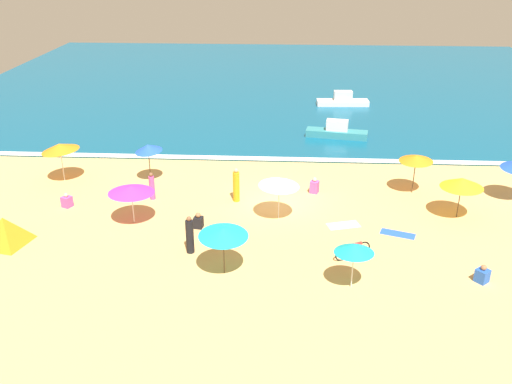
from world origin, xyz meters
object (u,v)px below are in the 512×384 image
Objects in this scene: small_boat_1 at (343,101)px; beach_tent at (5,231)px; beachgoer_3 at (152,187)px; beachgoer_6 at (198,221)px; beach_umbrella_7 at (354,248)px; beach_umbrella_4 at (462,183)px; beachgoer_4 at (67,201)px; beachgoer_5 at (314,186)px; parked_bicycle at (353,250)px; small_boat_0 at (337,132)px; beach_umbrella_3 at (131,189)px; beach_umbrella_9 at (223,232)px; beach_umbrella_5 at (60,147)px; beachgoer_2 at (236,186)px; beachgoer_0 at (482,275)px; beachgoer_7 at (190,236)px; beach_umbrella_8 at (148,148)px; beach_umbrella_6 at (279,182)px; beach_umbrella_2 at (416,158)px.

beach_tent is at bearing -125.64° from small_boat_1.
beachgoer_3 is 4.42m from beachgoer_6.
beach_umbrella_7 is 8.66m from beachgoer_6.
beach_umbrella_4 is 3.25× the size of beachgoer_4.
parked_bicycle is at bearing -78.47° from beachgoer_5.
beach_umbrella_4 is at bearing -66.70° from small_boat_0.
beach_umbrella_3 is 3.02m from beachgoer_3.
beach_umbrella_4 is 1.23× the size of beach_umbrella_7.
small_boat_0 is at bearing 78.38° from beachgoer_5.
beach_umbrella_4 is 1.00× the size of beach_umbrella_9.
beach_umbrella_5 is 10.76m from beachgoer_2.
beachgoer_0 is 10.89m from beachgoer_5.
beach_umbrella_9 is at bearing -43.36° from beachgoer_7.
beach_umbrella_8 reaches higher than parked_bicycle.
beach_umbrella_4 is 9.20m from beach_umbrella_6.
beach_umbrella_6 is (-9.17, -0.70, 0.11)m from beach_umbrella_4.
beachgoer_5 is 0.21× the size of small_boat_0.
beachgoer_0 is 0.98× the size of beachgoer_6.
beachgoer_2 is (5.32, -2.52, -1.15)m from beach_umbrella_8.
beach_umbrella_6 is 3.07× the size of beachgoer_0.
beachgoer_3 is at bearing 15.92° from beachgoer_4.
beach_umbrella_2 is 0.82× the size of beach_umbrella_3.
beachgoer_0 reaches higher than beachgoer_4.
beachgoer_3 is 1.68× the size of beachgoer_5.
beachgoer_5 is at bearing 97.00° from beach_umbrella_7.
beachgoer_5 is (-7.22, 2.61, -1.52)m from beach_umbrella_4.
beachgoer_0 is (5.46, 0.70, -1.51)m from beach_umbrella_7.
beach_umbrella_8 reaches higher than beach_umbrella_4.
beachgoer_6 is (8.85, -5.49, -1.74)m from beach_umbrella_5.
beach_umbrella_2 is at bearing 18.97° from beach_tent.
small_boat_1 is (7.31, 26.78, -1.49)m from beach_umbrella_9.
small_boat_1 is at bearing 80.24° from beachgoer_5.
small_boat_0 is at bearing 44.21° from beach_tent.
beach_umbrella_3 is 6.06m from beach_tent.
beach_umbrella_3 is 1.29× the size of beach_umbrella_5.
beach_umbrella_3 is 11.14m from parked_bicycle.
beach_umbrella_9 is 9.66m from beachgoer_5.
beach_umbrella_7 is at bearing -38.52° from beachgoer_3.
beach_umbrella_9 is at bearing -115.97° from beachgoer_5.
beach_umbrella_9 is at bearing -152.40° from beach_umbrella_4.
beach_umbrella_8 is 19.06m from beachgoer_0.
beachgoer_5 is (1.95, 3.31, -1.63)m from beach_umbrella_6.
beachgoer_4 is 26.47m from small_boat_1.
small_boat_0 is 1.01× the size of small_boat_1.
beach_umbrella_4 is 0.58× the size of small_boat_1.
small_boat_1 is (3.13, 18.21, 0.10)m from beachgoer_5.
beachgoer_7 reaches higher than beachgoer_0.
beach_umbrella_7 is at bearing -9.86° from beach_tent.
beachgoer_2 reaches higher than beachgoer_0.
beachgoer_3 is (-14.45, -1.67, -1.34)m from beach_umbrella_2.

